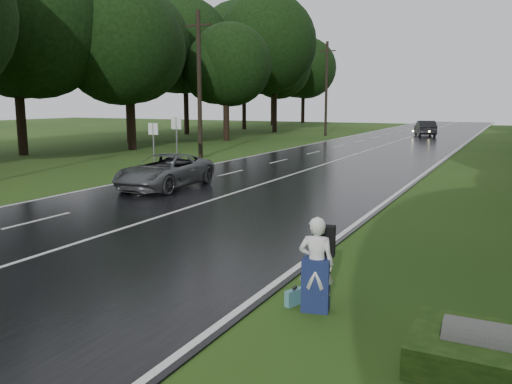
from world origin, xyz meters
TOP-DOWN VIEW (x-y plane):
  - ground at (0.00, 0.00)m, footprint 160.00×160.00m
  - road at (0.00, 20.00)m, footprint 12.00×140.00m
  - lane_center at (0.00, 20.00)m, footprint 0.12×140.00m
  - grey_car at (-3.20, 8.77)m, footprint 2.57×5.14m
  - far_car at (1.08, 48.21)m, footprint 3.05×5.12m
  - hitchhiker at (6.97, -0.72)m, footprint 0.68×0.64m
  - suitcase at (6.53, -0.65)m, footprint 0.26×0.42m
  - culvert at (9.86, -1.64)m, footprint 1.35×0.68m
  - utility_pole_mid at (-8.50, 19.85)m, footprint 1.80×0.28m
  - utility_pole_far at (-8.50, 44.36)m, footprint 1.80×0.28m
  - road_sign_a at (-7.20, 13.28)m, footprint 0.60×0.10m
  - road_sign_b at (-7.20, 15.37)m, footprint 0.66×0.10m
  - tree_left_d at (-16.15, 22.33)m, footprint 8.47×8.47m
  - tree_left_e at (-14.39, 33.55)m, footprint 7.81×7.81m
  - tree_left_f at (-16.09, 48.02)m, footprint 11.10×11.10m

SIDE VIEW (x-z plane):
  - ground at x=0.00m, z-range 0.00..0.00m
  - culvert at x=9.86m, z-range -0.34..0.34m
  - utility_pole_mid at x=-8.50m, z-range -4.61..4.61m
  - utility_pole_far at x=-8.50m, z-range -4.85..4.85m
  - road_sign_a at x=-7.20m, z-range -1.25..1.25m
  - road_sign_b at x=-7.20m, z-range -1.37..1.37m
  - tree_left_d at x=-16.15m, z-range -6.62..6.62m
  - tree_left_e at x=-14.39m, z-range -6.10..6.10m
  - tree_left_f at x=-16.09m, z-range -8.67..8.67m
  - road at x=0.00m, z-range 0.00..0.04m
  - lane_center at x=0.00m, z-range 0.04..0.05m
  - suitcase at x=6.53m, z-range 0.00..0.29m
  - grey_car at x=-3.20m, z-range 0.04..1.44m
  - hitchhiker at x=6.97m, z-range -0.06..1.62m
  - far_car at x=1.08m, z-range 0.04..1.63m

